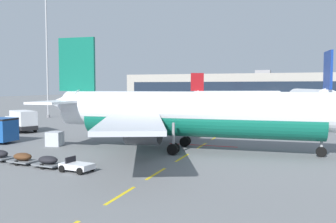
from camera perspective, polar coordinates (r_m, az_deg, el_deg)
apron_paint_markings at (r=57.27m, az=9.28°, el=-2.86°), size 8.00×96.53×0.01m
airliner_foreground at (r=38.00m, az=3.93°, el=-0.26°), size 34.80×34.55×12.20m
airliner_mid_left at (r=110.80m, az=10.53°, el=2.17°), size 29.08×27.55×10.67m
airliner_far_right at (r=76.18m, az=21.23°, el=1.60°), size 34.40×34.99×12.28m
fuel_service_truck at (r=58.68m, az=-21.91°, el=-1.32°), size 7.30×5.44×3.14m
baggage_train at (r=33.09m, az=-20.01°, el=-7.08°), size 11.69×3.10×1.14m
uld_cargo_container at (r=43.36m, az=-17.26°, el=-4.09°), size 1.86×1.83×1.60m
apron_light_mast_near at (r=83.69m, az=-18.44°, el=11.08°), size 1.80×1.80×28.49m
terminal_satellite at (r=157.50m, az=9.88°, el=3.57°), size 86.16×24.92×13.38m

